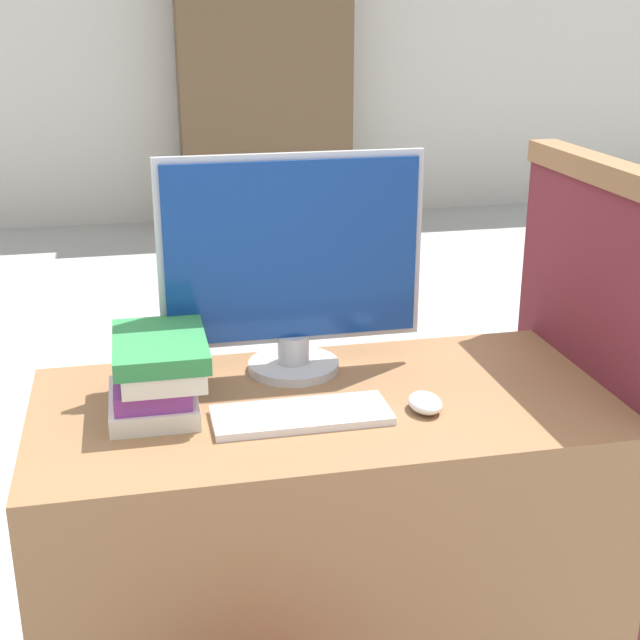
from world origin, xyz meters
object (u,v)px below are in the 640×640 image
(monitor, at_px, (292,264))
(keyboard, at_px, (301,415))
(book_stack, at_px, (157,373))
(mouse, at_px, (425,403))

(monitor, relative_size, keyboard, 1.63)
(book_stack, bearing_deg, monitor, 25.45)
(keyboard, distance_m, book_stack, 0.30)
(keyboard, distance_m, mouse, 0.25)
(mouse, bearing_deg, book_stack, 166.93)
(keyboard, xyz_separation_m, mouse, (0.25, -0.02, 0.01))
(monitor, height_order, book_stack, monitor)
(mouse, relative_size, book_stack, 0.35)
(keyboard, bearing_deg, monitor, 82.89)
(monitor, height_order, mouse, monitor)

